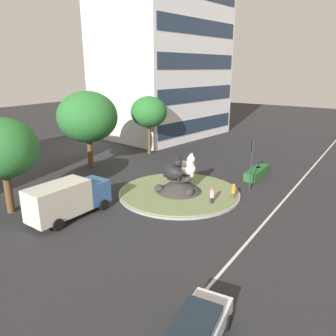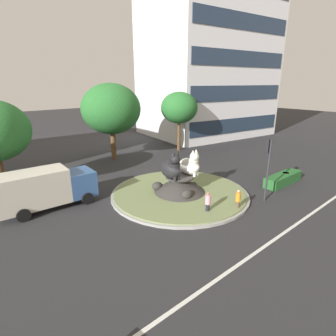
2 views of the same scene
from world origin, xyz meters
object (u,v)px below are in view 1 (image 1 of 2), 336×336
(pedestrian_orange_shirt, at_px, (233,192))
(sedan_on_far_lane, at_px, (196,331))
(third_tree_left, at_px, (2,149))
(traffic_light_mast, at_px, (251,156))
(broadleaf_tree_behind_island, at_px, (87,117))
(pedestrian_pink_shirt, at_px, (212,196))
(second_tree_near_tower, at_px, (149,112))
(delivery_box_truck, at_px, (68,198))
(cat_statue_black, at_px, (174,171))
(litter_bin, at_px, (258,171))
(office_tower, at_px, (161,30))
(cat_statue_white, at_px, (187,167))

(pedestrian_orange_shirt, relative_size, sedan_on_far_lane, 0.33)
(sedan_on_far_lane, bearing_deg, third_tree_left, 72.74)
(traffic_light_mast, xyz_separation_m, broadleaf_tree_behind_island, (-2.99, 18.17, 2.51))
(pedestrian_orange_shirt, bearing_deg, sedan_on_far_lane, 38.18)
(pedestrian_pink_shirt, bearing_deg, second_tree_near_tower, 122.82)
(traffic_light_mast, relative_size, delivery_box_truck, 0.72)
(pedestrian_pink_shirt, bearing_deg, cat_statue_black, 159.35)
(third_tree_left, bearing_deg, second_tree_near_tower, 5.47)
(litter_bin, bearing_deg, pedestrian_pink_shirt, 177.91)
(cat_statue_black, height_order, sedan_on_far_lane, cat_statue_black)
(pedestrian_orange_shirt, bearing_deg, third_tree_left, -28.56)
(pedestrian_orange_shirt, height_order, sedan_on_far_lane, pedestrian_orange_shirt)
(office_tower, xyz_separation_m, litter_bin, (-12.91, -21.99, -16.51))
(traffic_light_mast, distance_m, pedestrian_orange_shirt, 3.99)
(traffic_light_mast, bearing_deg, broadleaf_tree_behind_island, 10.31)
(office_tower, height_order, second_tree_near_tower, office_tower)
(second_tree_near_tower, distance_m, litter_bin, 16.18)
(second_tree_near_tower, bearing_deg, cat_statue_black, -134.48)
(pedestrian_pink_shirt, xyz_separation_m, litter_bin, (10.27, -0.37, -0.42))
(cat_statue_black, relative_size, broadleaf_tree_behind_island, 0.26)
(traffic_light_mast, xyz_separation_m, third_tree_left, (-15.34, 14.19, 1.89))
(second_tree_near_tower, height_order, pedestrian_orange_shirt, second_tree_near_tower)
(cat_statue_black, distance_m, traffic_light_mast, 7.29)
(traffic_light_mast, relative_size, broadleaf_tree_behind_island, 0.55)
(pedestrian_pink_shirt, bearing_deg, cat_statue_white, 132.99)
(traffic_light_mast, bearing_deg, sedan_on_far_lane, 105.56)
(office_tower, bearing_deg, cat_statue_white, -132.58)
(third_tree_left, relative_size, litter_bin, 8.51)
(cat_statue_white, height_order, delivery_box_truck, cat_statue_white)
(traffic_light_mast, xyz_separation_m, pedestrian_pink_shirt, (-5.09, 1.28, -2.53))
(traffic_light_mast, relative_size, pedestrian_orange_shirt, 3.04)
(cat_statue_white, distance_m, delivery_box_truck, 11.05)
(sedan_on_far_lane, bearing_deg, office_tower, 29.44)
(traffic_light_mast, relative_size, sedan_on_far_lane, 1.01)
(pedestrian_orange_shirt, bearing_deg, second_tree_near_tower, -98.89)
(office_tower, bearing_deg, broadleaf_tree_behind_island, -160.06)
(third_tree_left, height_order, pedestrian_orange_shirt, third_tree_left)
(office_tower, xyz_separation_m, pedestrian_pink_shirt, (-23.18, -21.61, -16.10))
(sedan_on_far_lane, relative_size, delivery_box_truck, 0.72)
(third_tree_left, bearing_deg, litter_bin, -32.92)
(cat_statue_black, xyz_separation_m, cat_statue_white, (1.76, -0.27, -0.04))
(pedestrian_orange_shirt, bearing_deg, traffic_light_mast, -164.27)
(pedestrian_pink_shirt, distance_m, pedestrian_orange_shirt, 2.29)
(pedestrian_orange_shirt, distance_m, litter_bin, 8.27)
(traffic_light_mast, xyz_separation_m, pedestrian_orange_shirt, (-3.05, 0.23, -2.56))
(broadleaf_tree_behind_island, height_order, litter_bin, broadleaf_tree_behind_island)
(cat_statue_white, height_order, traffic_light_mast, traffic_light_mast)
(office_tower, bearing_deg, litter_bin, -113.09)
(cat_statue_white, relative_size, litter_bin, 2.54)
(cat_statue_black, height_order, pedestrian_pink_shirt, cat_statue_black)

